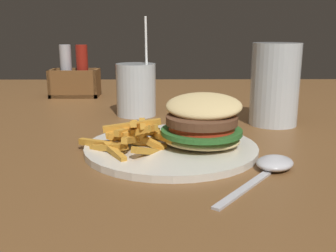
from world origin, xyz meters
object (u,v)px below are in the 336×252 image
(spoon, at_px, (273,165))
(condiment_caddy, at_px, (75,79))
(beer_glass, at_px, (275,85))
(meal_plate_near, at_px, (182,134))
(juice_glass, at_px, (136,92))

(spoon, height_order, condiment_caddy, condiment_caddy)
(spoon, bearing_deg, beer_glass, 22.56)
(beer_glass, bearing_deg, condiment_caddy, 144.03)
(meal_plate_near, height_order, condiment_caddy, condiment_caddy)
(spoon, bearing_deg, juice_glass, 68.19)
(beer_glass, xyz_separation_m, spoon, (-0.07, -0.26, -0.07))
(juice_glass, height_order, condiment_caddy, juice_glass)
(juice_glass, bearing_deg, meal_plate_near, -71.53)
(beer_glass, distance_m, condiment_caddy, 0.56)
(juice_glass, height_order, spoon, juice_glass)
(beer_glass, relative_size, spoon, 0.95)
(beer_glass, distance_m, juice_glass, 0.28)
(meal_plate_near, relative_size, spoon, 1.64)
(spoon, distance_m, condiment_caddy, 0.70)
(meal_plate_near, xyz_separation_m, juice_glass, (-0.09, 0.26, 0.02))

